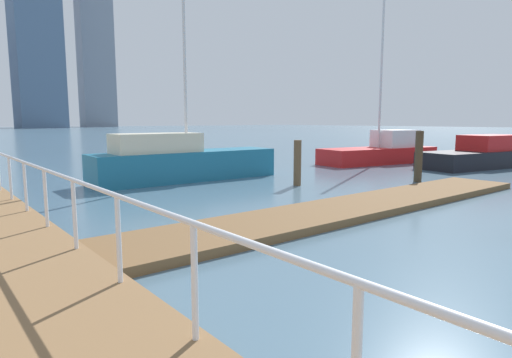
% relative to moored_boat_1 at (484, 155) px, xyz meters
% --- Properties ---
extents(ground_plane, '(300.00, 300.00, 0.00)m').
position_rel_moored_boat_1_xyz_m(ground_plane, '(-17.36, 8.66, -0.60)').
color(ground_plane, slate).
extents(floating_dock, '(14.50, 2.00, 0.18)m').
position_rel_moored_boat_1_xyz_m(floating_dock, '(-13.61, -2.68, -0.51)').
color(floating_dock, brown).
rests_on(floating_dock, ground_plane).
extents(boardwalk_railing, '(0.06, 29.64, 1.08)m').
position_rel_moored_boat_1_xyz_m(boardwalk_railing, '(-20.51, -0.38, 0.64)').
color(boardwalk_railing, white).
rests_on(boardwalk_railing, boardwalk).
extents(dock_piling_0, '(0.27, 0.27, 1.63)m').
position_rel_moored_boat_1_xyz_m(dock_piling_0, '(-11.62, 1.38, 0.21)').
color(dock_piling_0, brown).
rests_on(dock_piling_0, ground_plane).
extents(dock_piling_3, '(0.29, 0.29, 1.93)m').
position_rel_moored_boat_1_xyz_m(dock_piling_3, '(-7.46, -0.86, 0.36)').
color(dock_piling_3, '#473826').
rests_on(dock_piling_3, ground_plane).
extents(moored_boat_1, '(7.48, 3.37, 1.59)m').
position_rel_moored_boat_1_xyz_m(moored_boat_1, '(0.00, 0.00, 0.00)').
color(moored_boat_1, black).
rests_on(moored_boat_1, ground_plane).
extents(moored_boat_3, '(7.21, 3.18, 9.31)m').
position_rel_moored_boat_1_xyz_m(moored_boat_3, '(-2.20, 4.44, 0.05)').
color(moored_boat_3, red).
rests_on(moored_boat_3, ground_plane).
extents(moored_boat_4, '(7.43, 1.94, 9.69)m').
position_rel_moored_boat_1_xyz_m(moored_boat_4, '(-14.19, 5.12, 0.16)').
color(moored_boat_4, '#1E6B8C').
rests_on(moored_boat_4, ground_plane).
extents(skyline_tower_5, '(11.50, 6.98, 72.28)m').
position_rel_moored_boat_1_xyz_m(skyline_tower_5, '(31.51, 148.02, 35.54)').
color(skyline_tower_5, gray).
rests_on(skyline_tower_5, ground_plane).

